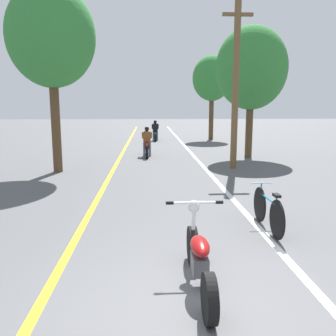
{
  "coord_description": "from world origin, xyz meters",
  "views": [
    {
      "loc": [
        -0.37,
        -3.6,
        2.37
      ],
      "look_at": [
        0.08,
        4.71,
        0.9
      ],
      "focal_mm": 38.0,
      "sensor_mm": 36.0,
      "label": 1
    }
  ],
  "objects": [
    {
      "name": "ground_plane",
      "position": [
        0.0,
        0.0,
        0.0
      ],
      "size": [
        120.0,
        120.0,
        0.0
      ],
      "primitive_type": "plane",
      "color": "#515154"
    },
    {
      "name": "lane_stripe_center",
      "position": [
        -1.7,
        12.71,
        0.0
      ],
      "size": [
        0.14,
        48.0,
        0.01
      ],
      "primitive_type": "cube",
      "color": "yellow",
      "rests_on": "ground"
    },
    {
      "name": "lane_stripe_edge",
      "position": [
        1.77,
        12.71,
        0.0
      ],
      "size": [
        0.14,
        48.0,
        0.01
      ],
      "primitive_type": "cube",
      "color": "white",
      "rests_on": "ground"
    },
    {
      "name": "utility_pole",
      "position": [
        2.84,
        9.61,
        3.17
      ],
      "size": [
        1.1,
        0.24,
        6.16
      ],
      "color": "brown",
      "rests_on": "ground"
    },
    {
      "name": "roadside_tree_right_near",
      "position": [
        4.23,
        12.5,
        3.99
      ],
      "size": [
        3.19,
        2.87,
        5.85
      ],
      "color": "#513A23",
      "rests_on": "ground"
    },
    {
      "name": "roadside_tree_right_far",
      "position": [
        4.02,
        21.25,
        4.17
      ],
      "size": [
        2.68,
        2.41,
        5.75
      ],
      "color": "#513A23",
      "rests_on": "ground"
    },
    {
      "name": "roadside_tree_left",
      "position": [
        -3.65,
        9.25,
        4.65
      ],
      "size": [
        3.01,
        2.71,
        6.42
      ],
      "color": "#513A23",
      "rests_on": "ground"
    },
    {
      "name": "motorcycle_foreground",
      "position": [
        0.28,
        0.75,
        0.4
      ],
      "size": [
        0.82,
        2.09,
        1.02
      ],
      "color": "black",
      "rests_on": "ground"
    },
    {
      "name": "motorcycle_rider_lead",
      "position": [
        -0.45,
        13.1,
        0.53
      ],
      "size": [
        0.5,
        2.19,
        1.4
      ],
      "color": "black",
      "rests_on": "ground"
    },
    {
      "name": "motorcycle_rider_far",
      "position": [
        0.09,
        20.68,
        0.52
      ],
      "size": [
        0.5,
        1.99,
        1.38
      ],
      "color": "black",
      "rests_on": "ground"
    },
    {
      "name": "bicycle_parked",
      "position": [
        1.91,
        2.86,
        0.38
      ],
      "size": [
        0.44,
        1.72,
        0.83
      ],
      "color": "black",
      "rests_on": "ground"
    }
  ]
}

